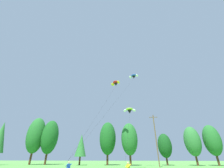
{
  "coord_description": "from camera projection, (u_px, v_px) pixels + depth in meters",
  "views": [
    {
      "loc": [
        3.21,
        1.81,
        2.13
      ],
      "look_at": [
        1.26,
        22.69,
        12.88
      ],
      "focal_mm": 23.04,
      "sensor_mm": 36.0,
      "label": 1
    }
  ],
  "objects": [
    {
      "name": "kite_flyer_near",
      "position": [
        68.0,
        168.0,
        17.5
      ],
      "size": [
        0.74,
        0.76,
        1.69
      ],
      "color": "navy",
      "rests_on": "ground_plane"
    },
    {
      "name": "treeline_tree_g",
      "position": [
        165.0,
        146.0,
        45.52
      ],
      "size": [
        4.26,
        4.26,
        9.1
      ],
      "color": "#472D19",
      "rests_on": "ground_plane"
    },
    {
      "name": "treeline_tree_e",
      "position": [
        108.0,
        138.0,
        47.43
      ],
      "size": [
        5.3,
        5.3,
        12.97
      ],
      "color": "#472D19",
      "rests_on": "ground_plane"
    },
    {
      "name": "parafoil_kite_mid_lime_white",
      "position": [
        130.0,
        110.0,
        35.04
      ],
      "size": [
        3.2,
        16.17,
        11.44
      ],
      "color": "#93D633"
    },
    {
      "name": "treeline_tree_i",
      "position": [
        212.0,
        140.0,
        44.14
      ],
      "size": [
        4.88,
        4.88,
        11.43
      ],
      "color": "#472D19",
      "rests_on": "ground_plane"
    },
    {
      "name": "treeline_tree_f",
      "position": [
        129.0,
        139.0,
        45.33
      ],
      "size": [
        5.09,
        5.09,
        12.18
      ],
      "color": "#472D19",
      "rests_on": "ground_plane"
    },
    {
      "name": "treeline_tree_c",
      "position": [
        50.0,
        137.0,
        50.81
      ],
      "size": [
        5.67,
        5.67,
        14.33
      ],
      "color": "#472D19",
      "rests_on": "ground_plane"
    },
    {
      "name": "treeline_tree_d",
      "position": [
        81.0,
        145.0,
        46.93
      ],
      "size": [
        3.61,
        3.61,
        9.12
      ],
      "color": "#472D19",
      "rests_on": "ground_plane"
    },
    {
      "name": "treeline_tree_a",
      "position": [
        0.0,
        137.0,
        48.2
      ],
      "size": [
        4.51,
        4.51,
        13.25
      ],
      "color": "#472D19",
      "rests_on": "ground_plane"
    },
    {
      "name": "treeline_tree_h",
      "position": [
        192.0,
        141.0,
        44.43
      ],
      "size": [
        4.76,
        4.76,
        10.98
      ],
      "color": "#472D19",
      "rests_on": "ground_plane"
    },
    {
      "name": "parafoil_kite_far_red_yellow",
      "position": [
        116.0,
        83.0,
        45.46
      ],
      "size": [
        6.48,
        21.84,
        22.32
      ],
      "color": "red"
    },
    {
      "name": "parafoil_kite_high_blue_white",
      "position": [
        134.0,
        76.0,
        43.42
      ],
      "size": [
        12.02,
        19.14,
        23.07
      ],
      "color": "blue"
    },
    {
      "name": "utility_pole",
      "position": [
        156.0,
        138.0,
        37.62
      ],
      "size": [
        2.2,
        0.26,
        12.76
      ],
      "color": "brown",
      "rests_on": "ground_plane"
    },
    {
      "name": "treeline_tree_b",
      "position": [
        36.0,
        135.0,
        50.91
      ],
      "size": [
        5.92,
        5.92,
        15.25
      ],
      "color": "#472D19",
      "rests_on": "ground_plane"
    }
  ]
}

